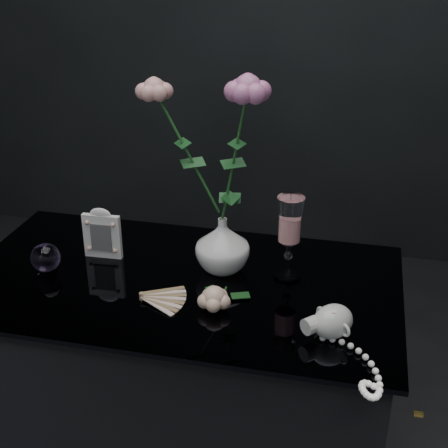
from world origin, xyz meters
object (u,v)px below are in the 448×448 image
(loose_rose, at_px, (214,298))
(paperweight, at_px, (46,258))
(pearl_jar, at_px, (333,320))
(wine_glass, at_px, (289,238))
(vase, at_px, (222,245))
(picture_frame, at_px, (102,233))

(loose_rose, bearing_deg, paperweight, 179.72)
(paperweight, xyz_separation_m, pearl_jar, (0.70, -0.11, 0.00))
(paperweight, xyz_separation_m, loose_rose, (0.44, -0.07, -0.01))
(wine_glass, height_order, loose_rose, wine_glass)
(loose_rose, bearing_deg, wine_glass, 60.42)
(vase, xyz_separation_m, wine_glass, (0.16, 0.00, 0.04))
(vase, bearing_deg, paperweight, -166.46)
(picture_frame, xyz_separation_m, paperweight, (-0.11, -0.10, -0.03))
(loose_rose, bearing_deg, vase, 106.09)
(wine_glass, xyz_separation_m, loose_rose, (-0.14, -0.17, -0.08))
(vase, relative_size, picture_frame, 1.02)
(paperweight, distance_m, pearl_jar, 0.71)
(loose_rose, distance_m, pearl_jar, 0.26)
(wine_glass, bearing_deg, pearl_jar, -60.45)
(paperweight, relative_size, pearl_jar, 0.28)
(picture_frame, xyz_separation_m, pearl_jar, (0.59, -0.21, -0.03))
(picture_frame, height_order, paperweight, picture_frame)
(paperweight, bearing_deg, loose_rose, -9.26)
(wine_glass, relative_size, paperweight, 2.89)
(vase, height_order, pearl_jar, vase)
(wine_glass, height_order, paperweight, wine_glass)
(pearl_jar, bearing_deg, picture_frame, -155.17)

